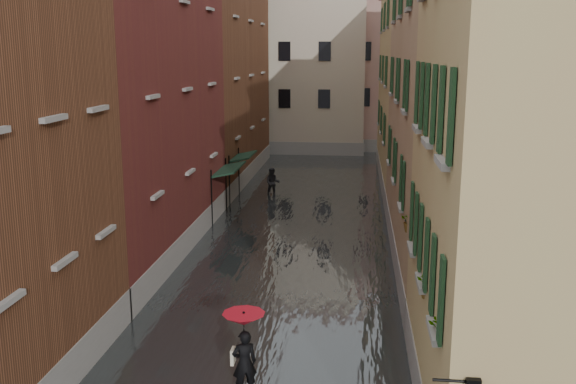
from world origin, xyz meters
The scene contains 13 objects.
ground centered at (0.00, 0.00, 0.00)m, with size 120.00×120.00×0.00m, color slate.
floodwater centered at (0.00, 13.00, 0.10)m, with size 10.00×60.00×0.20m, color #3D4244.
building_left_mid centered at (-7.00, 9.00, 6.25)m, with size 6.00×14.00×12.50m, color #57221B.
building_left_far centered at (-7.00, 24.00, 7.00)m, with size 6.00×16.00×14.00m, color brown.
building_right_mid centered at (7.00, 9.00, 6.50)m, with size 6.00×14.00×13.00m, color #A38362.
building_right_far centered at (7.00, 24.00, 5.75)m, with size 6.00×16.00×11.50m, color tan.
building_end_cream centered at (-3.00, 38.00, 6.50)m, with size 12.00×9.00×13.00m, color #BCB496.
building_end_pink centered at (6.00, 40.00, 6.00)m, with size 10.00×9.00×12.00m, color tan.
awning_near centered at (-3.48, 14.23, 2.47)m, with size 1.09×3.29×2.80m.
awning_far centered at (-3.49, 18.01, 2.46)m, with size 1.09×2.74×2.80m.
window_planters centered at (4.12, -1.22, 3.51)m, with size 0.59×8.15×0.84m.
pedestrian_main centered at (0.00, -1.41, 1.29)m, with size 1.01×1.01×2.06m.
pedestrian_far centered at (-2.09, 19.55, 0.84)m, with size 0.81×0.63×1.68m, color black.
Camera 1 is at (2.52, -15.09, 7.98)m, focal length 40.00 mm.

